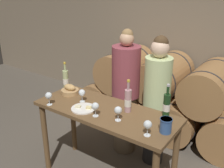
# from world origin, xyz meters

# --- Properties ---
(stone_wall_back) EXTENTS (10.00, 0.12, 3.20)m
(stone_wall_back) POSITION_xyz_m (0.00, 2.07, 1.60)
(stone_wall_back) COLOR #7F705B
(stone_wall_back) RESTS_ON ground_plane
(barrel_stack) EXTENTS (2.64, 0.95, 1.17)m
(barrel_stack) POSITION_xyz_m (-0.00, 1.47, 0.54)
(barrel_stack) COLOR #9E7042
(barrel_stack) RESTS_ON ground_plane
(tasting_table) EXTENTS (1.55, 0.61, 0.93)m
(tasting_table) POSITION_xyz_m (0.00, 0.00, 0.78)
(tasting_table) COLOR brown
(tasting_table) RESTS_ON ground_plane
(person_left) EXTENTS (0.36, 0.36, 1.67)m
(person_left) POSITION_xyz_m (-0.16, 0.65, 0.84)
(person_left) COLOR #756651
(person_left) RESTS_ON ground_plane
(person_right) EXTENTS (0.32, 0.32, 1.64)m
(person_right) POSITION_xyz_m (0.27, 0.65, 0.85)
(person_right) COLOR #232326
(person_right) RESTS_ON ground_plane
(wine_bottle_red) EXTENTS (0.07, 0.07, 0.35)m
(wine_bottle_red) POSITION_xyz_m (0.58, 0.23, 1.06)
(wine_bottle_red) COLOR #193819
(wine_bottle_red) RESTS_ON tasting_table
(wine_bottle_white) EXTENTS (0.07, 0.07, 0.35)m
(wine_bottle_white) POSITION_xyz_m (-0.73, 0.17, 1.06)
(wine_bottle_white) COLOR #ADBC7F
(wine_bottle_white) RESTS_ON tasting_table
(wine_bottle_rose) EXTENTS (0.07, 0.07, 0.35)m
(wine_bottle_rose) POSITION_xyz_m (0.21, 0.10, 1.06)
(wine_bottle_rose) COLOR #BC8E93
(wine_bottle_rose) RESTS_ON tasting_table
(blue_crock) EXTENTS (0.11, 0.11, 0.14)m
(blue_crock) POSITION_xyz_m (0.70, -0.04, 1.01)
(blue_crock) COLOR #335693
(blue_crock) RESTS_ON tasting_table
(bread_basket) EXTENTS (0.21, 0.21, 0.12)m
(bread_basket) POSITION_xyz_m (-0.59, 0.09, 0.98)
(bread_basket) COLOR tan
(bread_basket) RESTS_ON tasting_table
(cheese_plate) EXTENTS (0.26, 0.26, 0.04)m
(cheese_plate) POSITION_xyz_m (-0.20, -0.12, 0.94)
(cheese_plate) COLOR white
(cheese_plate) RESTS_ON tasting_table
(wine_glass_far_left) EXTENTS (0.08, 0.08, 0.15)m
(wine_glass_far_left) POSITION_xyz_m (-0.57, -0.26, 1.04)
(wine_glass_far_left) COLOR white
(wine_glass_far_left) RESTS_ON tasting_table
(wine_glass_left) EXTENTS (0.08, 0.08, 0.15)m
(wine_glass_left) POSITION_xyz_m (-0.32, 0.01, 1.04)
(wine_glass_left) COLOR white
(wine_glass_left) RESTS_ON tasting_table
(wine_glass_center) EXTENTS (0.08, 0.08, 0.15)m
(wine_glass_center) POSITION_xyz_m (-0.00, -0.17, 1.04)
(wine_glass_center) COLOR white
(wine_glass_center) RESTS_ON tasting_table
(wine_glass_right) EXTENTS (0.08, 0.08, 0.15)m
(wine_glass_right) POSITION_xyz_m (0.23, -0.11, 1.04)
(wine_glass_right) COLOR white
(wine_glass_right) RESTS_ON tasting_table
(wine_glass_far_right) EXTENTS (0.08, 0.08, 0.15)m
(wine_glass_far_right) POSITION_xyz_m (0.59, -0.18, 1.04)
(wine_glass_far_right) COLOR white
(wine_glass_far_right) RESTS_ON tasting_table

